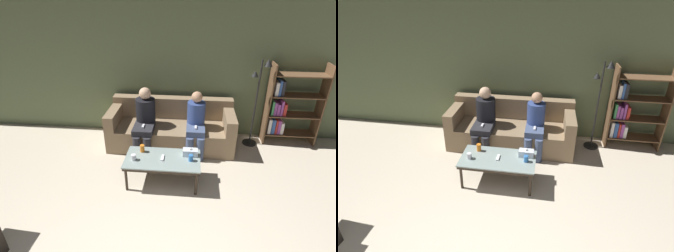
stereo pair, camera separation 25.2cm
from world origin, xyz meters
The scene contains 12 objects.
wall_back centered at (0.00, 3.55, 1.30)m, with size 12.00×0.06×2.60m.
couch centered at (0.00, 3.04, 0.31)m, with size 2.25×0.87×0.82m.
coffee_table centered at (-0.03, 1.90, 0.38)m, with size 1.10×0.58×0.42m.
cup_near_left centered at (-0.44, 1.83, 0.47)m, with size 0.07×0.07×0.09m.
cup_near_right centered at (-0.35, 2.05, 0.48)m, with size 0.07×0.07×0.11m.
cup_far_center centered at (0.38, 1.88, 0.47)m, with size 0.07×0.07×0.10m.
tissue_box centered at (0.37, 2.02, 0.47)m, with size 0.22×0.12×0.13m.
game_remote centered at (-0.03, 1.90, 0.43)m, with size 0.04×0.15×0.02m.
bookshelf centered at (2.07, 3.32, 0.70)m, with size 0.95×0.32×1.51m.
standing_lamp centered at (1.51, 3.18, 0.99)m, with size 0.31×0.26×1.61m.
seated_person_left_end centered at (-0.45, 2.83, 0.61)m, with size 0.34×0.71×1.13m.
seated_person_mid_left centered at (0.45, 2.83, 0.58)m, with size 0.31×0.63×1.09m.
Camera 1 is at (0.36, -1.25, 2.61)m, focal length 28.00 mm.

